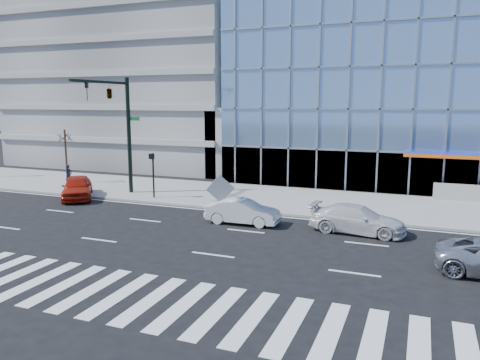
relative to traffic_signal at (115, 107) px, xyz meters
The scene contains 13 objects.
ground 13.41m from the traffic_signal, 22.56° to the right, with size 160.00×160.00×0.00m, color black.
sidewalk 13.03m from the traffic_signal, 17.33° to the left, with size 120.00×8.00×0.15m, color gray.
parking_garage 23.56m from the traffic_signal, 112.79° to the left, with size 24.00×24.00×20.00m, color gray.
ramp_block 14.68m from the traffic_signal, 69.59° to the left, with size 6.00×8.00×6.00m, color gray.
tower_backdrop 70.43m from the traffic_signal, 106.19° to the left, with size 14.00×14.00×48.00m, color gray.
traffic_signal is the anchor object (origin of this frame).
ped_signal_post 4.75m from the traffic_signal, ahead, with size 0.30×0.33×3.00m.
street_tree_near 7.96m from the traffic_signal, 157.29° to the left, with size 1.10×1.10×4.23m.
white_suv 17.43m from the traffic_signal, ahead, with size 1.94×4.78×1.39m, color silver.
white_sedan 12.13m from the traffic_signal, 17.37° to the right, with size 1.40×4.03×1.33m, color silver.
red_sedan 6.06m from the traffic_signal, 154.78° to the right, with size 1.85×4.61×1.57m, color #AC1D0D.
pedestrian 7.86m from the traffic_signal, 164.16° to the left, with size 0.61×0.40×1.67m, color black.
tilted_panel 8.99m from the traffic_signal, ahead, with size 1.30×0.06×1.30m, color #AAAAAA.
Camera 1 is at (8.15, -21.61, 6.57)m, focal length 35.00 mm.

